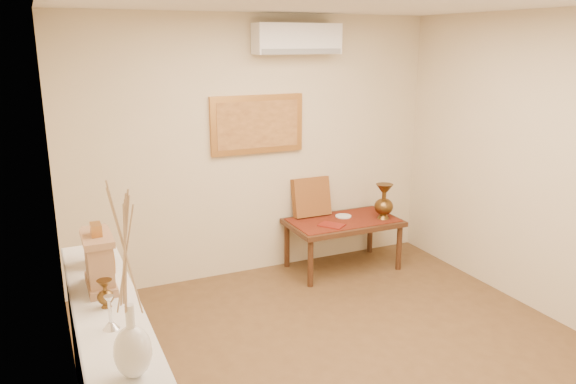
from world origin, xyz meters
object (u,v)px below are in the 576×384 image
display_ledge (112,375)px  mantel_clock (99,261)px  wooden_chest (97,247)px  white_vase (127,285)px  brass_urn_tall (384,198)px  low_table (343,226)px

display_ledge → mantel_clock: 0.69m
wooden_chest → white_vase: bearing=-90.2°
brass_urn_tall → display_ledge: brass_urn_tall is taller
brass_urn_tall → mantel_clock: bearing=-153.3°
brass_urn_tall → wooden_chest: bearing=-159.4°
white_vase → display_ledge: white_vase is taller
display_ledge → mantel_clock: mantel_clock is taller
white_vase → wooden_chest: white_vase is taller
low_table → mantel_clock: bearing=-147.7°
brass_urn_tall → display_ledge: size_ratio=0.23×
white_vase → low_table: white_vase is taller
white_vase → brass_urn_tall: white_vase is taller
wooden_chest → low_table: (2.64, 1.29, -0.62)m
wooden_chest → low_table: 3.01m
display_ledge → wooden_chest: bearing=87.0°
display_ledge → low_table: 3.27m
white_vase → mantel_clock: bearing=91.2°
white_vase → mantel_clock: white_vase is taller
low_table → brass_urn_tall: bearing=-17.9°
mantel_clock → wooden_chest: 0.41m
brass_urn_tall → display_ledge: bearing=-150.6°
display_ledge → brass_urn_tall: bearing=29.4°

